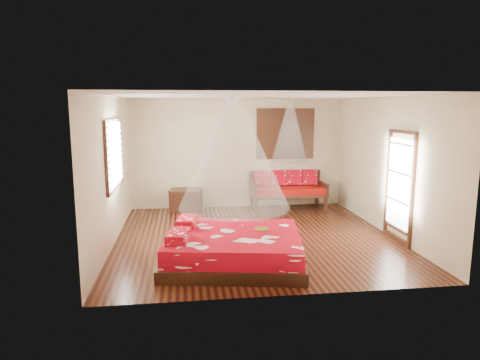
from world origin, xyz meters
name	(u,v)px	position (x,y,z in m)	size (l,w,h in m)	color
room	(255,168)	(0.00, 0.00, 1.40)	(5.54, 5.54, 2.84)	black
bed	(233,247)	(-0.60, -1.34, 0.25)	(2.57, 2.39, 0.65)	black
daybed	(287,188)	(1.25, 2.39, 0.52)	(1.90, 0.84, 0.97)	black
storage_chest	(186,200)	(-1.36, 2.45, 0.28)	(0.89, 0.72, 0.55)	black
shutter_panel	(285,134)	(1.25, 2.72, 1.90)	(1.52, 0.06, 1.32)	black
window_left	(114,154)	(-2.71, 0.20, 1.70)	(0.10, 1.74, 1.34)	black
glazed_door	(399,187)	(2.72, -0.60, 1.07)	(0.08, 1.02, 2.16)	black
wine_tray	(261,227)	(-0.08, -1.20, 0.56)	(0.27, 0.27, 0.21)	brown
mosquito_net_main	(234,153)	(-0.57, -1.34, 1.85)	(1.84, 1.84, 1.80)	white
mosquito_net_daybed	(290,131)	(1.25, 2.25, 2.00)	(0.90, 0.90, 1.50)	white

